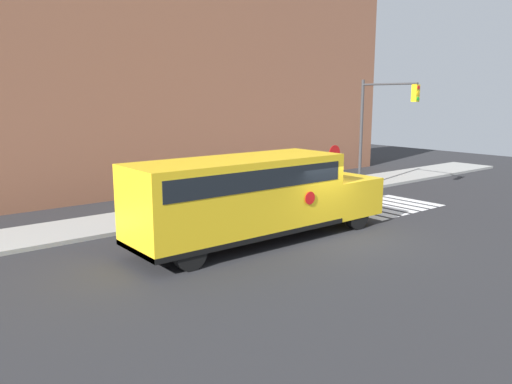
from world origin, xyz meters
The scene contains 7 objects.
ground_plane centered at (0.00, 0.00, 0.00)m, with size 60.00×60.00×0.00m, color #28282B.
sidewalk_strip centered at (0.00, 6.50, 0.07)m, with size 44.00×3.00×0.15m.
building_backdrop centered at (0.00, 13.00, 5.71)m, with size 32.00×4.00×11.42m.
crosswalk_stripes centered at (5.86, 2.00, 0.00)m, with size 4.70×3.20×0.01m.
school_bus centered at (-2.47, 1.30, 1.67)m, with size 9.78×2.57×2.94m.
stop_sign centered at (6.14, 5.49, 1.70)m, with size 0.78×0.10×2.52m.
traffic_light centered at (8.09, 4.37, 3.82)m, with size 0.28×3.38×5.78m.
Camera 1 is at (-12.65, -11.64, 4.89)m, focal length 35.00 mm.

